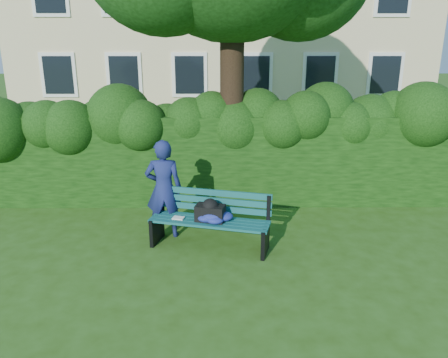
{
  "coord_description": "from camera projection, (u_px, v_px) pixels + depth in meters",
  "views": [
    {
      "loc": [
        -0.05,
        -6.45,
        3.18
      ],
      "look_at": [
        0.0,
        0.6,
        0.95
      ],
      "focal_mm": 35.0,
      "sensor_mm": 36.0,
      "label": 1
    }
  ],
  "objects": [
    {
      "name": "ground",
      "position": [
        224.0,
        246.0,
        7.11
      ],
      "size": [
        80.0,
        80.0,
        0.0
      ],
      "primitive_type": "plane",
      "color": "#2B4D12",
      "rests_on": "ground"
    },
    {
      "name": "hedge",
      "position": [
        223.0,
        158.0,
        8.93
      ],
      "size": [
        10.0,
        1.0,
        1.8
      ],
      "color": "black",
      "rests_on": "ground"
    },
    {
      "name": "park_bench",
      "position": [
        211.0,
        217.0,
        6.93
      ],
      "size": [
        1.98,
        1.02,
        0.89
      ],
      "rotation": [
        0.0,
        0.0,
        -0.26
      ],
      "color": "#10504E",
      "rests_on": "ground"
    },
    {
      "name": "man_reading",
      "position": [
        164.0,
        189.0,
        7.24
      ],
      "size": [
        0.62,
        0.41,
        1.67
      ],
      "primitive_type": "imported",
      "rotation": [
        0.0,
        0.0,
        3.16
      ],
      "color": "navy",
      "rests_on": "ground"
    }
  ]
}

